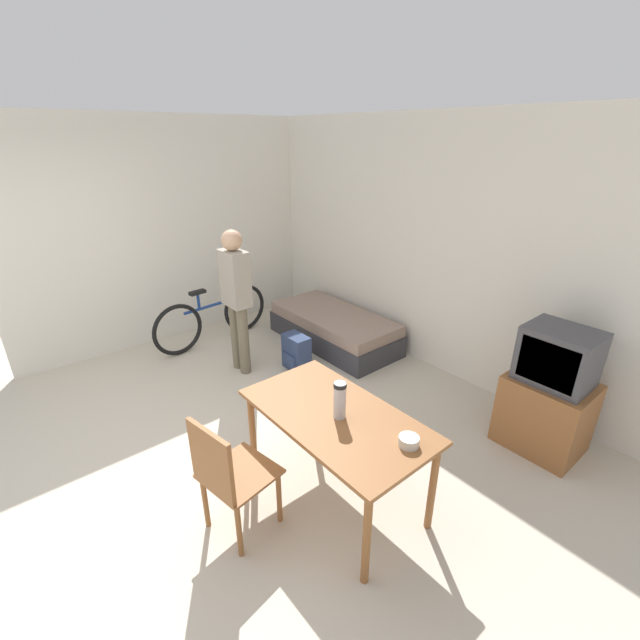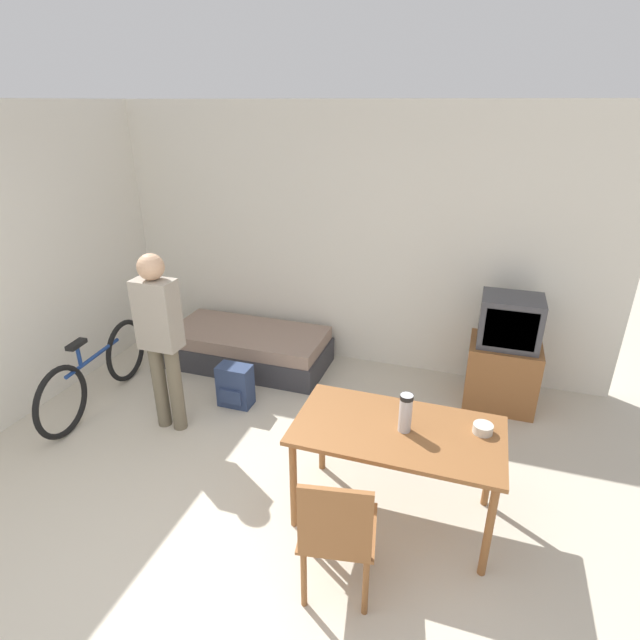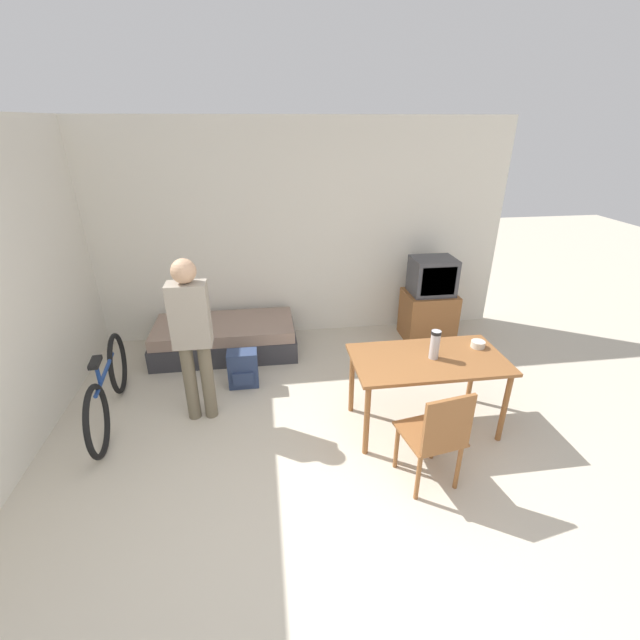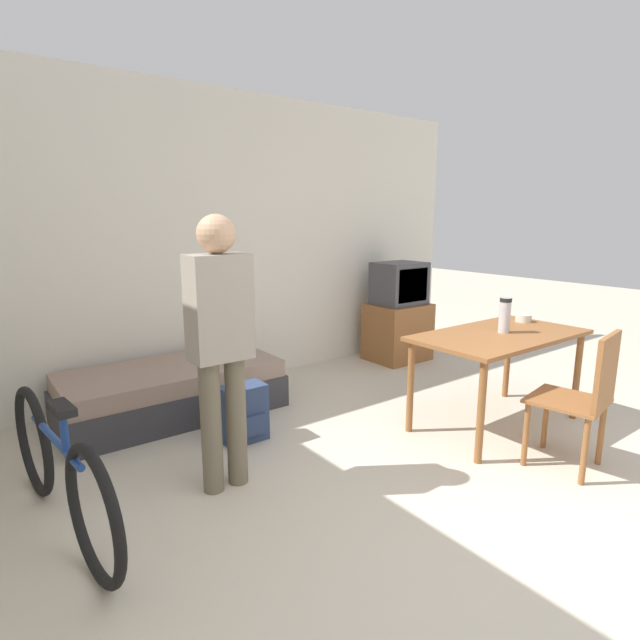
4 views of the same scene
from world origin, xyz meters
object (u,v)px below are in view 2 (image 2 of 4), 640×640
wooden_chair (337,532)px  dining_table (397,439)px  thermos_flask (406,411)px  bicycle (96,373)px  tv (504,357)px  backpack (235,386)px  person_standing (160,332)px  daybed (249,348)px  mate_bowl (483,429)px

wooden_chair → dining_table: bearing=75.4°
dining_table → thermos_flask: (0.04, -0.00, 0.23)m
dining_table → bicycle: bicycle is taller
tv → backpack: size_ratio=2.65×
bicycle → tv: bearing=18.5°
person_standing → thermos_flask: person_standing is taller
daybed → tv: size_ratio=1.57×
daybed → thermos_flask: size_ratio=6.49×
dining_table → backpack: (-1.68, 0.91, -0.44)m
tv → thermos_flask: (-0.66, -1.74, 0.37)m
wooden_chair → mate_bowl: bearing=50.6°
wooden_chair → tv: bearing=70.2°
person_standing → thermos_flask: (2.11, -0.42, -0.05)m
bicycle → person_standing: 1.05m
bicycle → person_standing: person_standing is taller
daybed → wooden_chair: (1.73, -2.42, 0.31)m
daybed → tv: 2.63m
daybed → bicycle: bicycle is taller
thermos_flask → daybed: bearing=139.3°
backpack → tv: bearing=19.1°
wooden_chair → thermos_flask: 0.85m
thermos_flask → tv: bearing=69.2°
thermos_flask → backpack: size_ratio=0.64×
bicycle → person_standing: bearing=-6.6°
daybed → mate_bowl: size_ratio=13.53×
mate_bowl → backpack: mate_bowl is taller
bicycle → backpack: size_ratio=3.93×
bicycle → backpack: 1.31m
person_standing → backpack: 0.95m
tv → thermos_flask: 1.89m
wooden_chair → backpack: wooden_chair is taller
thermos_flask → dining_table: bearing=176.5°
mate_bowl → backpack: 2.40m
daybed → thermos_flask: 2.67m
person_standing → backpack: size_ratio=3.88×
daybed → backpack: backpack is taller
wooden_chair → backpack: size_ratio=2.19×
mate_bowl → backpack: bearing=160.6°
dining_table → person_standing: 2.13m
tv → bicycle: (-3.63, -1.21, -0.17)m
bicycle → daybed: bearing=49.1°
tv → wooden_chair: size_ratio=1.21×
dining_table → bicycle: 2.99m
daybed → person_standing: person_standing is taller
thermos_flask → mate_bowl: 0.51m
dining_table → mate_bowl: bearing=14.0°
dining_table → backpack: dining_table is taller
thermos_flask → person_standing: bearing=168.7°
daybed → backpack: (0.23, -0.78, 0.00)m
tv → wooden_chair: tv is taller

